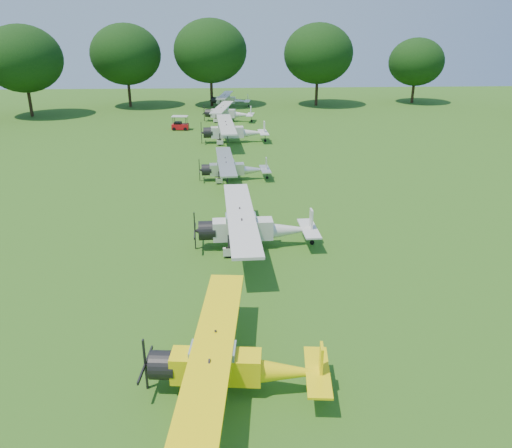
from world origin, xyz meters
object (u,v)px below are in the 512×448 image
Objects in this scene: aircraft_6 at (227,112)px; aircraft_7 at (229,99)px; aircraft_2 at (230,363)px; aircraft_5 at (232,130)px; aircraft_3 at (252,226)px; golf_cart at (180,125)px; aircraft_4 at (232,167)px.

aircraft_6 reaches higher than aircraft_7.
aircraft_5 is (0.52, 39.50, 0.14)m from aircraft_2.
aircraft_5 reaches higher than aircraft_2.
aircraft_3 is 52.72m from aircraft_7.
aircraft_7 reaches higher than golf_cart.
golf_cart is at bearing 127.29° from aircraft_5.
aircraft_7 is (0.26, 64.84, -0.05)m from aircraft_2.
aircraft_2 is 64.84m from aircraft_7.
golf_cart is (-7.09, 34.68, -0.75)m from aircraft_3.
aircraft_5 reaches higher than aircraft_6.
aircraft_3 is at bearing -78.94° from aircraft_6.
aircraft_2 reaches higher than aircraft_4.
aircraft_7 is at bearing 89.14° from aircraft_3.
aircraft_2 is at bearing -77.46° from golf_cart.
aircraft_7 is (-0.10, 39.31, 0.06)m from aircraft_4.
aircraft_3 is at bearing -80.98° from aircraft_7.
aircraft_4 is 0.81× the size of aircraft_5.
aircraft_3 reaches higher than aircraft_4.
aircraft_3 reaches higher than aircraft_2.
aircraft_2 is at bearing -82.38° from aircraft_7.
aircraft_2 reaches higher than aircraft_7.
golf_cart is at bearing -100.59° from aircraft_7.
aircraft_6 is 1.07× the size of aircraft_7.
aircraft_5 is at bearing -43.85° from golf_cart.
aircraft_2 is at bearing -94.08° from aircraft_5.
aircraft_3 is 1.07× the size of aircraft_6.
aircraft_2 is 5.00× the size of golf_cart.
aircraft_7 is at bearing 97.73° from aircraft_6.
aircraft_6 is 5.12× the size of golf_cart.
aircraft_3 is 40.01m from aircraft_6.
golf_cart is (-6.11, 21.28, -0.52)m from aircraft_4.
aircraft_2 is at bearing -80.87° from aircraft_6.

